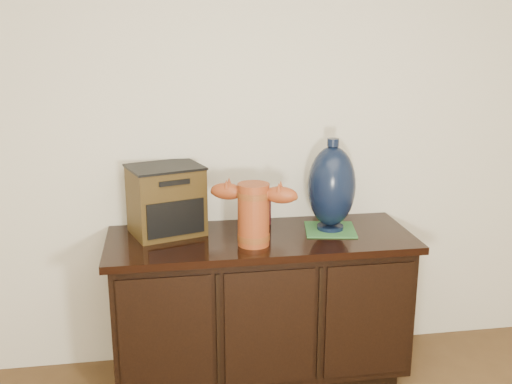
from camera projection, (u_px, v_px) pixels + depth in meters
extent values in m
plane|color=#ECE4CC|center=(252.00, 115.00, 2.98)|extent=(4.50, 0.00, 4.50)
cube|color=black|center=(260.00, 368.00, 3.05)|extent=(1.29, 0.45, 0.08)
cube|color=black|center=(260.00, 304.00, 2.96)|extent=(1.40, 0.50, 0.64)
cube|color=black|center=(260.00, 239.00, 2.87)|extent=(1.46, 0.56, 0.03)
cube|color=black|center=(166.00, 337.00, 2.64)|extent=(0.41, 0.01, 0.56)
cube|color=black|center=(270.00, 328.00, 2.71)|extent=(0.41, 0.01, 0.56)
cube|color=black|center=(368.00, 321.00, 2.79)|extent=(0.41, 0.01, 0.56)
cylinder|color=#9C421C|center=(253.00, 215.00, 2.71)|extent=(0.19, 0.19, 0.29)
cylinder|color=#491F0E|center=(254.00, 237.00, 2.74)|extent=(0.20, 0.20, 0.03)
cylinder|color=#491F0E|center=(253.00, 194.00, 2.69)|extent=(0.20, 0.20, 0.03)
ellipsoid|color=#9C421C|center=(227.00, 191.00, 2.72)|extent=(0.17, 0.13, 0.08)
ellipsoid|color=#9C421C|center=(281.00, 195.00, 2.65)|extent=(0.17, 0.13, 0.08)
cube|color=#3A290E|center=(166.00, 201.00, 2.87)|extent=(0.39, 0.35, 0.32)
cube|color=black|center=(176.00, 219.00, 2.76)|extent=(0.27, 0.09, 0.17)
cube|color=black|center=(165.00, 167.00, 2.82)|extent=(0.40, 0.36, 0.01)
cube|color=#306C34|center=(330.00, 229.00, 2.94)|extent=(0.28, 0.28, 0.01)
cylinder|color=black|center=(330.00, 227.00, 2.94)|extent=(0.13, 0.13, 0.02)
ellipsoid|color=black|center=(332.00, 186.00, 2.89)|extent=(0.27, 0.27, 0.39)
cylinder|color=black|center=(333.00, 142.00, 2.83)|extent=(0.06, 0.06, 0.04)
cylinder|color=#520E13|center=(265.00, 210.00, 3.02)|extent=(0.06, 0.06, 0.15)
cylinder|color=silver|center=(265.00, 193.00, 3.00)|extent=(0.06, 0.06, 0.03)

